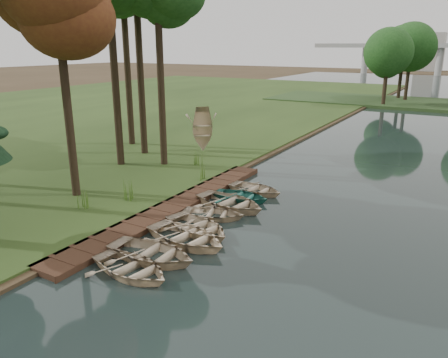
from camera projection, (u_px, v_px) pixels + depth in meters
The scene contains 18 objects.
ground at pixel (201, 215), 21.49m from camera, with size 300.00×300.00×0.00m, color #3D2F1D.
boardwalk at pixel (175, 207), 22.21m from camera, with size 1.60×16.00×0.30m, color #382115.
far_trees at pixel (432, 58), 58.71m from camera, with size 45.60×5.60×8.80m.
building_b at pixel (430, 52), 142.03m from camera, with size 8.00×8.00×12.00m, color #A5A5A0.
rowboat_0 at pixel (131, 266), 15.75m from camera, with size 2.44×3.42×0.71m, color #C9B392.
rowboat_1 at pixel (152, 251), 16.81m from camera, with size 2.67×3.74×0.77m, color #C9B392.
rowboat_2 at pixel (187, 235), 18.21m from camera, with size 2.76×3.87×0.80m, color #C9B392.
rowboat_3 at pixel (197, 225), 19.27m from camera, with size 2.55×3.56×0.74m, color #C9B392.
rowboat_4 at pixel (213, 212), 20.91m from camera, with size 2.15×3.02×0.62m, color #C9B392.
rowboat_5 at pixel (230, 201), 22.18m from camera, with size 2.80×3.92×0.81m, color #C9B392.
rowboat_6 at pixel (241, 195), 23.33m from camera, with size 2.17×3.04×0.63m, color #2D7E6E.
rowboat_7 at pixel (255, 188), 24.47m from camera, with size 2.29×3.21×0.66m, color #C9B392.
stored_rowboat at pixel (202, 146), 33.30m from camera, with size 2.41×3.37×0.70m, color #C9B392.
tree_2 at pixel (57, 8), 20.81m from camera, with size 4.57×4.57×11.46m.
reeds_0 at pixel (84, 200), 21.46m from camera, with size 0.60×0.60×0.89m, color #3F661E.
reeds_1 at pixel (129, 190), 22.64m from camera, with size 0.60×0.60×1.09m, color #3F661E.
reeds_2 at pixel (197, 158), 29.29m from camera, with size 0.60×0.60×0.99m, color #3F661E.
reeds_3 at pixel (203, 172), 26.03m from camera, with size 0.60×0.60×0.94m, color #3F661E.
Camera 1 is at (11.03, -16.74, 8.02)m, focal length 35.00 mm.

